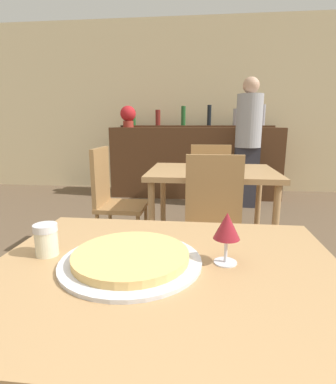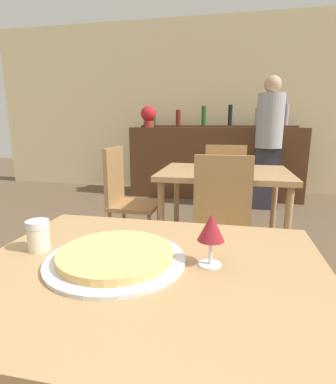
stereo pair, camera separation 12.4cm
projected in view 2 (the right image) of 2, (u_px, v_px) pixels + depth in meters
name	position (u px, v px, depth m)	size (l,w,h in m)	color
wall_back	(218.00, 107.00, 4.97)	(8.00, 0.05, 2.80)	beige
dining_table_near	(148.00, 291.00, 0.90)	(1.05, 0.85, 0.73)	#A87F51
dining_table_far	(224.00, 182.00, 2.41)	(1.01, 0.79, 0.77)	#A87F51
bar_counter	(215.00, 163.00, 4.68)	(2.60, 0.56, 1.08)	#4C2D19
bar_back_shelf	(218.00, 123.00, 4.68)	(2.39, 0.24, 0.34)	#4C2D19
chair_far_side_front	(221.00, 220.00, 1.91)	(0.40, 0.40, 0.94)	olive
chair_far_side_back	(225.00, 186.00, 2.98)	(0.40, 0.40, 0.94)	olive
chair_far_side_left	(125.00, 194.00, 2.61)	(0.40, 0.40, 0.94)	olive
pizza_tray	(116.00, 256.00, 0.91)	(0.43, 0.43, 0.04)	silver
cheese_shaker	(38.00, 235.00, 0.99)	(0.07, 0.07, 0.10)	beige
person_standing	(269.00, 139.00, 3.90)	(0.34, 0.34, 1.72)	#2D2D38
wine_glass	(211.00, 229.00, 0.87)	(0.08, 0.08, 0.16)	silver
potted_plant	(149.00, 115.00, 4.68)	(0.24, 0.24, 0.33)	maroon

